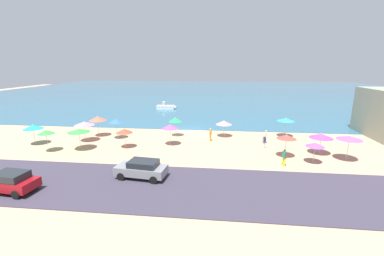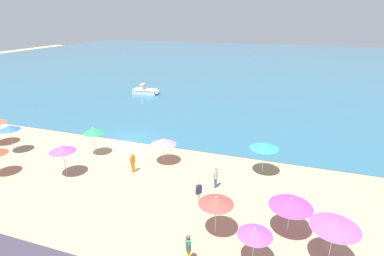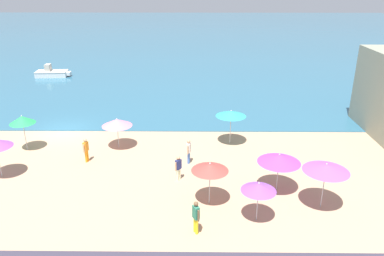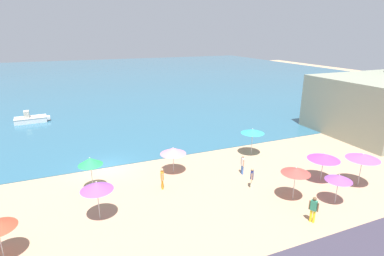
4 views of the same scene
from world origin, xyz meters
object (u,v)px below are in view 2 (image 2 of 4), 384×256
object	(u,v)px
beach_umbrella_2	(255,232)
beach_umbrella_12	(291,203)
bather_0	(133,161)
bather_3	(216,176)
bather_1	(188,248)
beach_umbrella_1	(216,201)
beach_umbrella_5	(93,131)
beach_umbrella_11	(62,148)
beach_umbrella_3	(335,224)
beach_umbrella_0	(163,142)
skiff_nearshore	(145,91)
bather_2	(199,192)
beach_umbrella_6	(264,146)
beach_umbrella_7	(9,128)

from	to	relation	value
beach_umbrella_2	beach_umbrella_12	size ratio (longest dim) A/B	0.89
bather_0	bather_3	bearing A→B (deg)	-1.30
bather_1	beach_umbrella_1	bearing A→B (deg)	74.30
bather_1	beach_umbrella_5	bearing A→B (deg)	142.45
beach_umbrella_1	beach_umbrella_11	size ratio (longest dim) A/B	0.95
beach_umbrella_3	bather_3	distance (m)	8.73
beach_umbrella_0	beach_umbrella_1	bearing A→B (deg)	-48.58
beach_umbrella_0	bather_0	bearing A→B (deg)	-126.11
bather_1	skiff_nearshore	world-z (taller)	bather_1
bather_3	skiff_nearshore	world-z (taller)	bather_3
bather_2	bather_3	size ratio (longest dim) A/B	0.96
beach_umbrella_3	beach_umbrella_6	xyz separation A→B (m)	(-4.11, 8.13, -0.00)
beach_umbrella_1	bather_1	size ratio (longest dim) A/B	1.42
beach_umbrella_2	beach_umbrella_6	xyz separation A→B (m)	(-0.55, 9.30, 0.45)
bather_1	bather_3	world-z (taller)	bather_1
beach_umbrella_1	beach_umbrella_7	size ratio (longest dim) A/B	0.92
bather_1	bather_3	xyz separation A→B (m)	(-0.47, 7.20, -0.03)
beach_umbrella_1	bather_0	xyz separation A→B (m)	(-7.87, 4.80, -1.23)
beach_umbrella_0	beach_umbrella_11	world-z (taller)	beach_umbrella_11
beach_umbrella_11	bather_3	bearing A→B (deg)	9.53
beach_umbrella_0	beach_umbrella_5	bearing A→B (deg)	-175.76
beach_umbrella_2	skiff_nearshore	distance (m)	35.55
beach_umbrella_0	beach_umbrella_6	size ratio (longest dim) A/B	0.86
beach_umbrella_7	bather_0	world-z (taller)	beach_umbrella_7
beach_umbrella_5	beach_umbrella_6	size ratio (longest dim) A/B	1.00
beach_umbrella_6	beach_umbrella_11	distance (m)	15.16
beach_umbrella_12	skiff_nearshore	world-z (taller)	beach_umbrella_12
beach_umbrella_6	bather_2	xyz separation A→B (m)	(-3.51, -5.37, -1.43)
beach_umbrella_5	beach_umbrella_11	bearing A→B (deg)	-89.10
beach_umbrella_2	bather_0	bearing A→B (deg)	148.27
beach_umbrella_6	beach_umbrella_7	xyz separation A→B (m)	(-21.59, -3.18, 0.02)
beach_umbrella_2	bather_3	bearing A→B (deg)	119.62
beach_umbrella_7	beach_umbrella_11	bearing A→B (deg)	-14.50
beach_umbrella_3	beach_umbrella_11	size ratio (longest dim) A/B	1.01
beach_umbrella_11	bather_3	distance (m)	11.58
beach_umbrella_0	bather_2	size ratio (longest dim) A/B	1.40
beach_umbrella_3	bather_0	world-z (taller)	beach_umbrella_3
beach_umbrella_2	beach_umbrella_3	distance (m)	3.77
beach_umbrella_12	skiff_nearshore	size ratio (longest dim) A/B	0.57
skiff_nearshore	beach_umbrella_7	bearing A→B (deg)	-93.85
bather_3	beach_umbrella_7	bearing A→B (deg)	-179.96
beach_umbrella_11	bather_1	distance (m)	13.01
beach_umbrella_2	beach_umbrella_7	world-z (taller)	beach_umbrella_7
beach_umbrella_2	beach_umbrella_5	xyz separation A→B (m)	(-14.89, 8.08, 0.38)
beach_umbrella_3	beach_umbrella_7	bearing A→B (deg)	169.09
bather_2	bather_3	xyz separation A→B (m)	(0.57, 2.21, 0.04)
beach_umbrella_12	bather_2	xyz separation A→B (m)	(-5.62, 1.08, -1.11)
beach_umbrella_11	beach_umbrella_12	bearing A→B (deg)	-4.84
bather_2	bather_3	world-z (taller)	bather_3
beach_umbrella_5	bather_3	distance (m)	11.64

